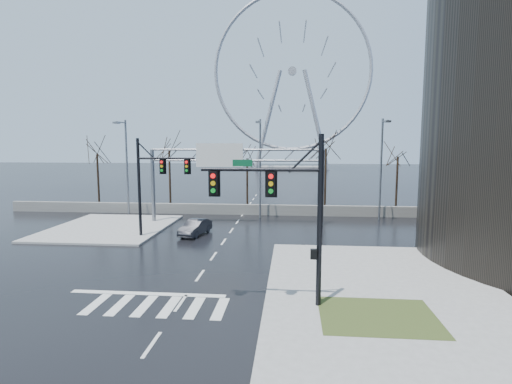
# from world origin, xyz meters

# --- Properties ---
(ground) EXTENTS (260.00, 260.00, 0.00)m
(ground) POSITION_xyz_m (0.00, 0.00, 0.00)
(ground) COLOR black
(ground) RESTS_ON ground
(sidewalk_near) EXTENTS (12.00, 12.00, 0.15)m
(sidewalk_near) POSITION_xyz_m (10.00, -9.00, 0.07)
(sidewalk_near) COLOR gray
(sidewalk_near) RESTS_ON ground
(sidewalk_right_ext) EXTENTS (12.00, 10.00, 0.15)m
(sidewalk_right_ext) POSITION_xyz_m (10.00, 2.00, 0.07)
(sidewalk_right_ext) COLOR gray
(sidewalk_right_ext) RESTS_ON ground
(sidewalk_far) EXTENTS (10.00, 12.00, 0.15)m
(sidewalk_far) POSITION_xyz_m (-11.00, 12.00, 0.07)
(sidewalk_far) COLOR gray
(sidewalk_far) RESTS_ON ground
(grass_strip) EXTENTS (5.00, 4.00, 0.02)m
(grass_strip) POSITION_xyz_m (9.00, -5.00, 0.15)
(grass_strip) COLOR #33421B
(grass_strip) RESTS_ON sidewalk_near
(barrier_wall) EXTENTS (52.00, 0.50, 1.10)m
(barrier_wall) POSITION_xyz_m (0.00, 20.00, 0.55)
(barrier_wall) COLOR slate
(barrier_wall) RESTS_ON ground
(signal_mast_near) EXTENTS (5.52, 0.41, 8.00)m
(signal_mast_near) POSITION_xyz_m (5.14, -4.04, 4.87)
(signal_mast_near) COLOR black
(signal_mast_near) RESTS_ON ground
(signal_mast_far) EXTENTS (4.72, 0.41, 8.00)m
(signal_mast_far) POSITION_xyz_m (-5.87, 8.96, 4.83)
(signal_mast_far) COLOR black
(signal_mast_far) RESTS_ON ground
(sign_gantry) EXTENTS (16.36, 0.40, 7.60)m
(sign_gantry) POSITION_xyz_m (-0.38, 14.96, 5.18)
(sign_gantry) COLOR slate
(sign_gantry) RESTS_ON ground
(streetlight_left) EXTENTS (0.50, 2.55, 10.00)m
(streetlight_left) POSITION_xyz_m (-12.00, 18.16, 5.89)
(streetlight_left) COLOR slate
(streetlight_left) RESTS_ON ground
(streetlight_mid) EXTENTS (0.50, 2.55, 10.00)m
(streetlight_mid) POSITION_xyz_m (2.00, 18.16, 5.89)
(streetlight_mid) COLOR slate
(streetlight_mid) RESTS_ON ground
(streetlight_right) EXTENTS (0.50, 2.55, 10.00)m
(streetlight_right) POSITION_xyz_m (14.00, 18.16, 5.89)
(streetlight_right) COLOR slate
(streetlight_right) RESTS_ON ground
(tree_far_left) EXTENTS (3.50, 3.50, 7.00)m
(tree_far_left) POSITION_xyz_m (-18.00, 24.00, 5.57)
(tree_far_left) COLOR black
(tree_far_left) RESTS_ON ground
(tree_left) EXTENTS (3.75, 3.75, 7.50)m
(tree_left) POSITION_xyz_m (-9.00, 23.50, 5.98)
(tree_left) COLOR black
(tree_left) RESTS_ON ground
(tree_center) EXTENTS (3.25, 3.25, 6.50)m
(tree_center) POSITION_xyz_m (0.00, 24.50, 5.17)
(tree_center) COLOR black
(tree_center) RESTS_ON ground
(tree_right) EXTENTS (3.90, 3.90, 7.80)m
(tree_right) POSITION_xyz_m (9.00, 23.50, 6.22)
(tree_right) COLOR black
(tree_right) RESTS_ON ground
(tree_far_right) EXTENTS (3.40, 3.40, 6.80)m
(tree_far_right) POSITION_xyz_m (17.00, 24.00, 5.41)
(tree_far_right) COLOR black
(tree_far_right) RESTS_ON ground
(ferris_wheel) EXTENTS (45.00, 6.00, 50.91)m
(ferris_wheel) POSITION_xyz_m (5.00, 95.00, 26.13)
(ferris_wheel) COLOR gray
(ferris_wheel) RESTS_ON ground
(car) EXTENTS (2.20, 4.13, 1.29)m
(car) POSITION_xyz_m (-2.74, 10.11, 0.65)
(car) COLOR black
(car) RESTS_ON ground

